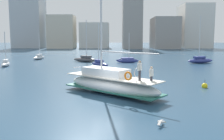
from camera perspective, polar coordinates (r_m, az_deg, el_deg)
The scene contains 11 objects.
ground_plane at distance 20.19m, azimuth -0.96°, elevation -6.48°, with size 400.00×400.00×0.00m, color navy.
main_sailboat at distance 21.82m, azimuth -0.22°, elevation -2.99°, with size 8.89×8.02×12.92m.
moored_sloop_near at distance 42.19m, azimuth -2.79°, elevation 1.50°, with size 3.52×3.90×7.09m.
moored_sloop_far at distance 48.85m, azimuth 3.46°, elevation 2.31°, with size 4.37×2.50×5.61m.
moored_catamaran at distance 50.08m, azimuth 19.22°, elevation 2.14°, with size 5.53×3.02×8.70m.
moored_cutter_left at distance 49.92m, azimuth -6.05°, elevation 2.47°, with size 5.22×3.32×8.06m.
moored_cutter_right at distance 57.53m, azimuth -16.07°, elevation 2.79°, with size 2.00×4.62×5.75m.
moored_ketch_distant at distance 46.00m, azimuth -22.76°, elevation 1.39°, with size 1.85×4.43×5.72m.
seagull at distance 14.54m, azimuth 10.91°, elevation -11.35°, with size 0.52×0.93×0.16m.
mooring_buoy at distance 26.08m, azimuth 20.08°, elevation -3.37°, with size 0.56×0.56×0.88m.
waterfront_buildings at distance 112.71m, azimuth 1.10°, elevation 9.86°, with size 85.77×21.13×24.79m.
Camera 1 is at (0.60, -19.59, 4.86)m, focal length 40.74 mm.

